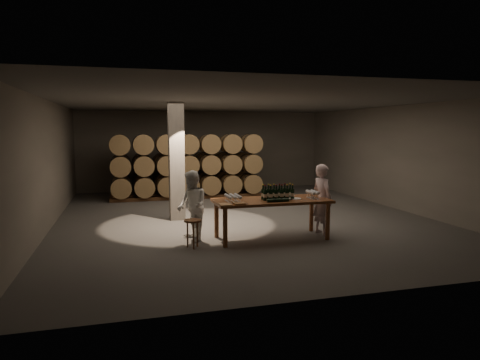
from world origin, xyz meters
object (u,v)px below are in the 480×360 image
object	(u,v)px
notebook_near	(239,203)
person_woman	(192,206)
stool	(193,225)
person_man	(322,199)
tasting_table	(272,204)
bottle_cluster	(278,194)
plate	(295,199)

from	to	relation	value
notebook_near	person_woman	distance (m)	1.14
stool	person_man	bearing A→B (deg)	7.04
tasting_table	person_man	xyz separation A→B (m)	(1.30, 0.10, 0.04)
tasting_table	notebook_near	distance (m)	0.96
notebook_near	person_man	world-z (taller)	person_man
bottle_cluster	person_man	world-z (taller)	person_man
plate	person_woman	size ratio (longest dim) A/B	0.18
plate	notebook_near	bearing A→B (deg)	-166.87
bottle_cluster	stool	xyz separation A→B (m)	(-1.98, -0.26, -0.54)
tasting_table	person_woman	distance (m)	1.79
tasting_table	stool	world-z (taller)	tasting_table
stool	bottle_cluster	bearing A→B (deg)	7.61
plate	bottle_cluster	bearing A→B (deg)	171.42
tasting_table	notebook_near	bearing A→B (deg)	-154.66
plate	stool	bearing A→B (deg)	-175.07
plate	person_woman	bearing A→B (deg)	171.14
tasting_table	plate	size ratio (longest dim) A/B	9.36
person_man	stool	bearing A→B (deg)	84.50
tasting_table	person_woman	world-z (taller)	person_woman
tasting_table	person_woman	size ratio (longest dim) A/B	1.65
tasting_table	stool	bearing A→B (deg)	-171.09
stool	person_woman	size ratio (longest dim) A/B	0.38
tasting_table	stool	distance (m)	1.89
bottle_cluster	person_woman	xyz separation A→B (m)	(-1.90, 0.30, -0.24)
bottle_cluster	plate	bearing A→B (deg)	-8.58
tasting_table	plate	bearing A→B (deg)	-9.02
tasting_table	bottle_cluster	size ratio (longest dim) A/B	3.53
stool	person_man	size ratio (longest dim) A/B	0.36
plate	person_man	xyz separation A→B (m)	(0.77, 0.18, -0.08)
person_woman	person_man	bearing A→B (deg)	75.30
stool	person_woman	xyz separation A→B (m)	(0.08, 0.56, 0.30)
tasting_table	plate	world-z (taller)	plate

